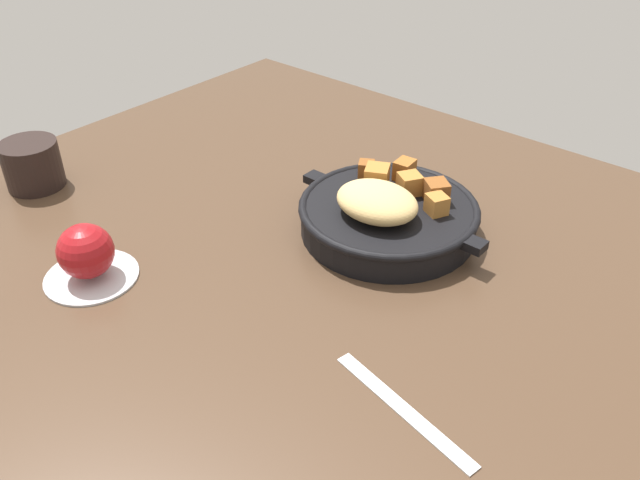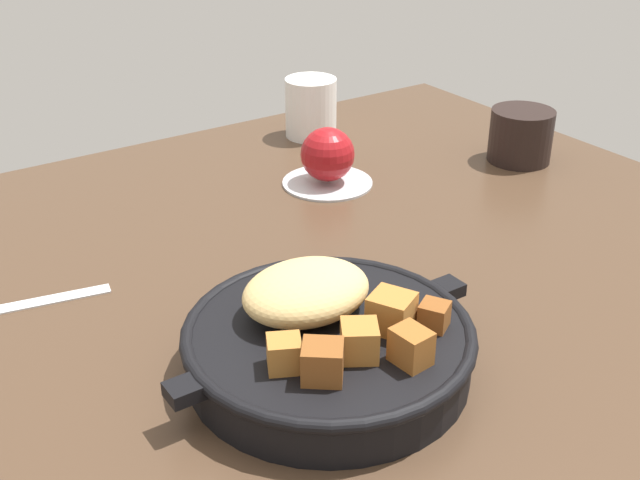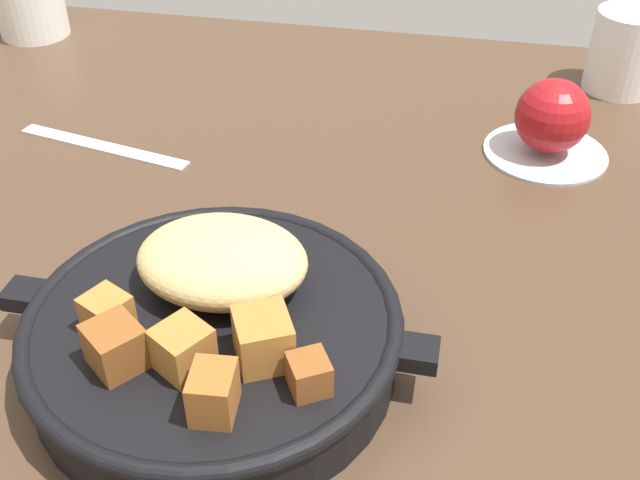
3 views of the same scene
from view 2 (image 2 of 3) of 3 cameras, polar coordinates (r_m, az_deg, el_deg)
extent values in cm
cube|color=#473323|center=(76.81, -1.57, -5.55)|extent=(117.11, 99.18, 2.40)
cylinder|color=black|center=(66.67, 0.61, -7.90)|extent=(23.78, 23.78, 4.22)
torus|color=black|center=(65.65, 0.62, -6.64)|extent=(24.50, 24.50, 1.20)
cube|color=black|center=(72.88, 9.15, -3.49)|extent=(2.64, 2.40, 1.20)
cube|color=black|center=(60.79, -9.79, -10.68)|extent=(2.64, 2.40, 1.20)
ellipsoid|color=tan|center=(66.44, -1.00, -3.73)|extent=(11.31, 9.05, 4.10)
cube|color=brown|center=(59.31, 0.19, -8.78)|extent=(4.19, 4.16, 2.88)
cube|color=#A86B2D|center=(61.59, 2.87, -7.28)|extent=(3.95, 3.97, 2.85)
cube|color=brown|center=(65.75, 8.24, -5.40)|extent=(3.05, 3.07, 2.20)
cube|color=#A86B2D|center=(64.81, 5.18, -5.23)|extent=(4.37, 4.46, 3.17)
cube|color=#935623|center=(61.25, 6.59, -7.65)|extent=(2.65, 3.11, 2.90)
cube|color=#A86B2D|center=(60.44, -2.59, -8.20)|extent=(3.41, 3.34, 2.58)
cylinder|color=#B7BABF|center=(101.87, 0.54, 4.24)|extent=(11.63, 11.63, 0.60)
sphere|color=maroon|center=(100.43, 0.55, 6.20)|extent=(6.89, 6.89, 6.89)
cube|color=silver|center=(81.27, -21.36, -4.50)|extent=(18.47, 5.24, 0.36)
cylinder|color=white|center=(117.09, -0.66, 9.53)|extent=(7.49, 7.49, 8.62)
cylinder|color=black|center=(111.52, 14.29, 7.32)|extent=(8.53, 8.53, 7.16)
camera|label=1|loc=(1.10, -45.25, 25.83)|focal=37.26mm
camera|label=3|loc=(0.46, 43.90, 15.77)|focal=42.61mm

